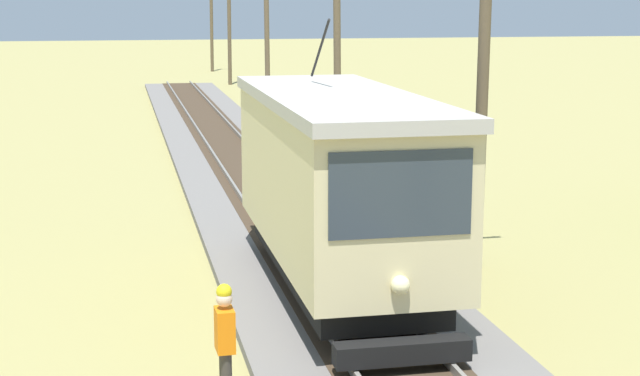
{
  "coord_description": "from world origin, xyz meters",
  "views": [
    {
      "loc": [
        -3.87,
        -2.67,
        5.49
      ],
      "look_at": [
        -0.17,
        15.19,
        1.95
      ],
      "focal_mm": 55.24,
      "sensor_mm": 36.0,
      "label": 1
    }
  ],
  "objects_px": {
    "utility_pole_mid": "(337,51)",
    "utility_pole_horizon": "(211,16)",
    "red_tram": "(338,183)",
    "track_worker": "(225,342)",
    "utility_pole_near_tram": "(483,78)",
    "utility_pole_distant": "(229,28)",
    "utility_pole_far": "(267,36)"
  },
  "relations": [
    {
      "from": "utility_pole_mid",
      "to": "track_worker",
      "type": "relative_size",
      "value": 4.12
    },
    {
      "from": "utility_pole_near_tram",
      "to": "utility_pole_horizon",
      "type": "distance_m",
      "value": 56.02
    },
    {
      "from": "track_worker",
      "to": "utility_pole_far",
      "type": "bearing_deg",
      "value": 78.66
    },
    {
      "from": "red_tram",
      "to": "utility_pole_mid",
      "type": "xyz_separation_m",
      "value": [
        3.31,
        14.79,
        1.58
      ]
    },
    {
      "from": "red_tram",
      "to": "utility_pole_mid",
      "type": "bearing_deg",
      "value": 77.4
    },
    {
      "from": "utility_pole_mid",
      "to": "utility_pole_far",
      "type": "xyz_separation_m",
      "value": [
        -0.0,
        15.34,
        -0.09
      ]
    },
    {
      "from": "utility_pole_horizon",
      "to": "track_worker",
      "type": "height_order",
      "value": "utility_pole_horizon"
    },
    {
      "from": "utility_pole_distant",
      "to": "utility_pole_horizon",
      "type": "xyz_separation_m",
      "value": [
        0.0,
        11.64,
        0.5
      ]
    },
    {
      "from": "red_tram",
      "to": "utility_pole_horizon",
      "type": "height_order",
      "value": "utility_pole_horizon"
    },
    {
      "from": "utility_pole_distant",
      "to": "track_worker",
      "type": "distance_m",
      "value": 50.94
    },
    {
      "from": "red_tram",
      "to": "utility_pole_far",
      "type": "relative_size",
      "value": 1.19
    },
    {
      "from": "utility_pole_far",
      "to": "utility_pole_horizon",
      "type": "relative_size",
      "value": 0.89
    },
    {
      "from": "red_tram",
      "to": "utility_pole_near_tram",
      "type": "height_order",
      "value": "utility_pole_near_tram"
    },
    {
      "from": "utility_pole_mid",
      "to": "utility_pole_horizon",
      "type": "height_order",
      "value": "utility_pole_horizon"
    },
    {
      "from": "red_tram",
      "to": "utility_pole_near_tram",
      "type": "distance_m",
      "value": 4.04
    },
    {
      "from": "utility_pole_near_tram",
      "to": "red_tram",
      "type": "bearing_deg",
      "value": -154.76
    },
    {
      "from": "utility_pole_near_tram",
      "to": "utility_pole_horizon",
      "type": "height_order",
      "value": "utility_pole_horizon"
    },
    {
      "from": "utility_pole_distant",
      "to": "track_worker",
      "type": "relative_size",
      "value": 3.95
    },
    {
      "from": "red_tram",
      "to": "utility_pole_horizon",
      "type": "xyz_separation_m",
      "value": [
        3.31,
        57.58,
        1.93
      ]
    },
    {
      "from": "red_tram",
      "to": "utility_pole_far",
      "type": "bearing_deg",
      "value": 83.74
    },
    {
      "from": "utility_pole_horizon",
      "to": "red_tram",
      "type": "bearing_deg",
      "value": -93.29
    },
    {
      "from": "red_tram",
      "to": "track_worker",
      "type": "xyz_separation_m",
      "value": [
        -2.59,
        -4.59,
        -1.21
      ]
    },
    {
      "from": "utility_pole_far",
      "to": "utility_pole_mid",
      "type": "bearing_deg",
      "value": -90.0
    },
    {
      "from": "utility_pole_near_tram",
      "to": "utility_pole_distant",
      "type": "distance_m",
      "value": 44.38
    },
    {
      "from": "utility_pole_far",
      "to": "utility_pole_distant",
      "type": "bearing_deg",
      "value": 90.0
    },
    {
      "from": "utility_pole_far",
      "to": "track_worker",
      "type": "relative_size",
      "value": 4.02
    },
    {
      "from": "utility_pole_mid",
      "to": "track_worker",
      "type": "distance_m",
      "value": 20.45
    },
    {
      "from": "utility_pole_horizon",
      "to": "utility_pole_mid",
      "type": "bearing_deg",
      "value": -90.0
    },
    {
      "from": "red_tram",
      "to": "utility_pole_mid",
      "type": "height_order",
      "value": "utility_pole_mid"
    },
    {
      "from": "utility_pole_near_tram",
      "to": "utility_pole_far",
      "type": "height_order",
      "value": "utility_pole_near_tram"
    },
    {
      "from": "red_tram",
      "to": "utility_pole_near_tram",
      "type": "relative_size",
      "value": 1.12
    },
    {
      "from": "utility_pole_far",
      "to": "utility_pole_distant",
      "type": "relative_size",
      "value": 1.02
    }
  ]
}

